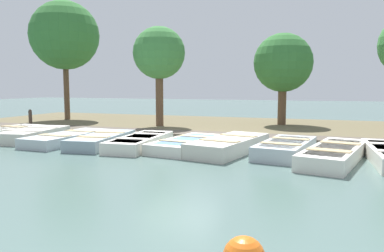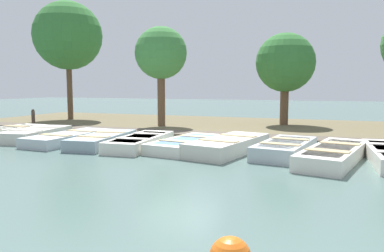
# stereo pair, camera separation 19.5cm
# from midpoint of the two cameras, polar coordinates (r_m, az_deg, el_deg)

# --- Properties ---
(ground_plane) EXTENTS (80.00, 80.00, 0.00)m
(ground_plane) POSITION_cam_midpoint_polar(r_m,az_deg,el_deg) (12.14, -2.34, -2.86)
(ground_plane) COLOR #4C6660
(shore_bank) EXTENTS (8.00, 24.00, 0.18)m
(shore_bank) POSITION_cam_midpoint_polar(r_m,az_deg,el_deg) (16.84, 3.97, -0.05)
(shore_bank) COLOR brown
(shore_bank) RESTS_ON ground_plane
(dock_walkway) EXTENTS (1.18, 22.69, 0.21)m
(dock_walkway) POSITION_cam_midpoint_polar(r_m,az_deg,el_deg) (13.57, 0.09, -1.45)
(dock_walkway) COLOR #51473D
(dock_walkway) RESTS_ON ground_plane
(rowboat_0) EXTENTS (3.32, 1.30, 0.40)m
(rowboat_0) POSITION_cam_midpoint_polar(r_m,az_deg,el_deg) (15.18, -27.54, -1.00)
(rowboat_0) COLOR silver
(rowboat_0) RESTS_ON ground_plane
(rowboat_1) EXTENTS (2.93, 1.60, 0.42)m
(rowboat_1) POSITION_cam_midpoint_polar(r_m,az_deg,el_deg) (14.26, -23.31, -1.18)
(rowboat_1) COLOR beige
(rowboat_1) RESTS_ON ground_plane
(rowboat_2) EXTENTS (3.31, 1.36, 0.35)m
(rowboat_2) POSITION_cam_midpoint_polar(r_m,az_deg,el_deg) (13.15, -18.75, -1.73)
(rowboat_2) COLOR #B2BCC1
(rowboat_2) RESTS_ON ground_plane
(rowboat_3) EXTENTS (3.10, 1.40, 0.38)m
(rowboat_3) POSITION_cam_midpoint_polar(r_m,az_deg,el_deg) (12.27, -13.98, -2.05)
(rowboat_3) COLOR #8C9EA8
(rowboat_3) RESTS_ON ground_plane
(rowboat_4) EXTENTS (3.21, 1.28, 0.37)m
(rowboat_4) POSITION_cam_midpoint_polar(r_m,az_deg,el_deg) (11.67, -8.33, -2.37)
(rowboat_4) COLOR silver
(rowboat_4) RESTS_ON ground_plane
(rowboat_5) EXTENTS (3.16, 1.66, 0.34)m
(rowboat_5) POSITION_cam_midpoint_polar(r_m,az_deg,el_deg) (11.22, -1.16, -2.74)
(rowboat_5) COLOR silver
(rowboat_5) RESTS_ON ground_plane
(rowboat_6) EXTENTS (3.45, 1.85, 0.44)m
(rowboat_6) POSITION_cam_midpoint_polar(r_m,az_deg,el_deg) (10.75, 5.18, -2.88)
(rowboat_6) COLOR beige
(rowboat_6) RESTS_ON ground_plane
(rowboat_7) EXTENTS (3.00, 1.55, 0.41)m
(rowboat_7) POSITION_cam_midpoint_polar(r_m,az_deg,el_deg) (10.57, 13.59, -3.26)
(rowboat_7) COLOR #B2BCC1
(rowboat_7) RESTS_ON ground_plane
(rowboat_8) EXTENTS (3.75, 1.84, 0.40)m
(rowboat_8) POSITION_cam_midpoint_polar(r_m,az_deg,el_deg) (10.09, 20.39, -3.95)
(rowboat_8) COLOR silver
(rowboat_8) RESTS_ON ground_plane
(mooring_post_near) EXTENTS (0.14, 0.14, 0.90)m
(mooring_post_near) POSITION_cam_midpoint_polar(r_m,az_deg,el_deg) (17.43, -23.69, 0.87)
(mooring_post_near) COLOR #47382D
(mooring_post_near) RESTS_ON ground_plane
(park_tree_far_left) EXTENTS (3.45, 3.45, 6.17)m
(park_tree_far_left) POSITION_cam_midpoint_polar(r_m,az_deg,el_deg) (20.49, -19.11, 12.88)
(park_tree_far_left) COLOR brown
(park_tree_far_left) RESTS_ON ground_plane
(park_tree_left) EXTENTS (2.22, 2.22, 4.41)m
(park_tree_left) POSITION_cam_midpoint_polar(r_m,az_deg,el_deg) (16.26, -5.39, 10.87)
(park_tree_left) COLOR brown
(park_tree_left) RESTS_ON ground_plane
(park_tree_center) EXTENTS (2.57, 2.57, 4.20)m
(park_tree_center) POSITION_cam_midpoint_polar(r_m,az_deg,el_deg) (17.08, 13.38, 9.27)
(park_tree_center) COLOR brown
(park_tree_center) RESTS_ON ground_plane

